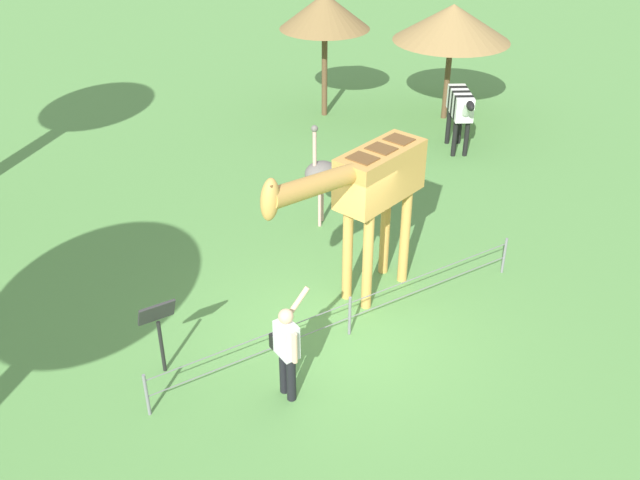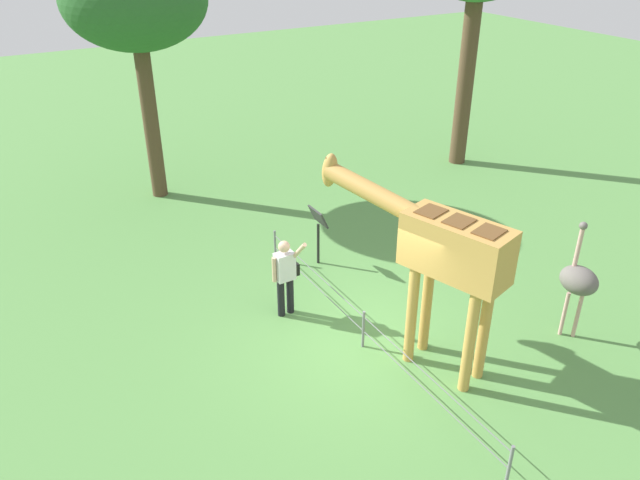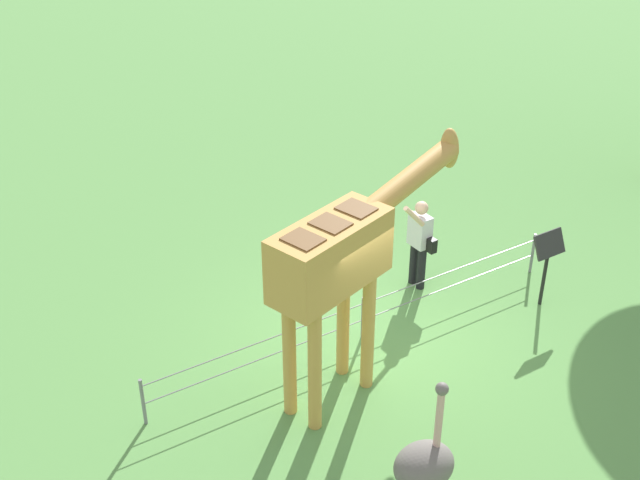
{
  "view_description": "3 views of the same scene",
  "coord_description": "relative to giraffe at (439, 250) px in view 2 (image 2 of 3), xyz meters",
  "views": [
    {
      "loc": [
        5.4,
        7.89,
        7.52
      ],
      "look_at": [
        0.06,
        -0.65,
        1.43
      ],
      "focal_mm": 39.96,
      "sensor_mm": 36.0,
      "label": 1
    },
    {
      "loc": [
        -7.25,
        5.23,
        6.89
      ],
      "look_at": [
        0.83,
        0.58,
        1.88
      ],
      "focal_mm": 34.66,
      "sensor_mm": 36.0,
      "label": 2
    },
    {
      "loc": [
        -5.86,
        -8.0,
        7.76
      ],
      "look_at": [
        -0.47,
        0.64,
        1.66
      ],
      "focal_mm": 46.28,
      "sensor_mm": 36.0,
      "label": 3
    }
  ],
  "objects": [
    {
      "name": "giraffe",
      "position": [
        0.0,
        0.0,
        0.0
      ],
      "size": [
        3.62,
        1.53,
        3.22
      ],
      "color": "#C69347",
      "rests_on": "ground_plane"
    },
    {
      "name": "info_sign",
      "position": [
        3.83,
        -0.0,
        -1.23
      ],
      "size": [
        0.56,
        0.21,
        1.32
      ],
      "color": "black",
      "rests_on": "ground_plane"
    },
    {
      "name": "ground_plane",
      "position": [
        0.87,
        0.59,
        -2.18
      ],
      "size": [
        60.0,
        60.0,
        0.0
      ],
      "primitive_type": "plane",
      "color": "#568E47"
    },
    {
      "name": "visitor",
      "position": [
        2.45,
        1.48,
        -1.28
      ],
      "size": [
        0.62,
        0.58,
        1.71
      ],
      "color": "black",
      "rests_on": "ground_plane"
    },
    {
      "name": "ostrich",
      "position": [
        -0.71,
        -2.65,
        -1.01
      ],
      "size": [
        0.7,
        0.56,
        2.25
      ],
      "color": "#CC9E93",
      "rests_on": "ground_plane"
    },
    {
      "name": "tree_northeast",
      "position": [
        9.2,
        1.9,
        2.78
      ],
      "size": [
        3.44,
        3.44,
        6.23
      ],
      "color": "brown",
      "rests_on": "ground_plane"
    },
    {
      "name": "wire_fence",
      "position": [
        0.87,
        0.77,
        -1.78
      ],
      "size": [
        7.05,
        0.05,
        0.75
      ],
      "color": "slate",
      "rests_on": "ground_plane"
    }
  ]
}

